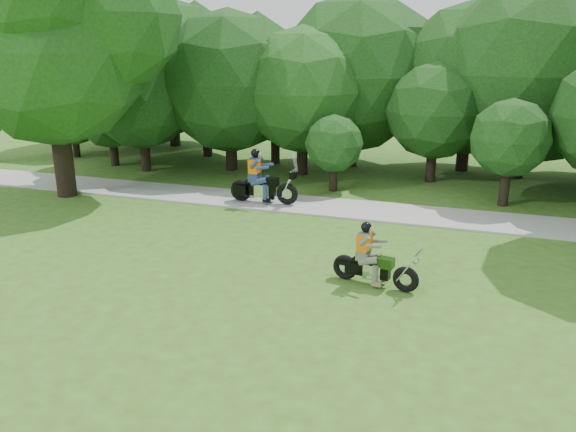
# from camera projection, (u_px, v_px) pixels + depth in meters

# --- Properties ---
(ground) EXTENTS (100.00, 100.00, 0.00)m
(ground) POSITION_uv_depth(u_px,v_px,m) (280.00, 317.00, 11.25)
(ground) COLOR #385919
(ground) RESTS_ON ground
(walkway) EXTENTS (60.00, 2.20, 0.06)m
(walkway) POSITION_uv_depth(u_px,v_px,m) (361.00, 210.00, 18.49)
(walkway) COLOR gray
(walkway) RESTS_ON ground
(tree_line) EXTENTS (39.82, 12.09, 7.86)m
(tree_line) POSITION_uv_depth(u_px,v_px,m) (409.00, 82.00, 23.39)
(tree_line) COLOR black
(tree_line) RESTS_ON ground
(big_tree_west) EXTENTS (8.64, 6.56, 9.96)m
(big_tree_west) POSITION_uv_depth(u_px,v_px,m) (54.00, 29.00, 19.03)
(big_tree_west) COLOR black
(big_tree_west) RESTS_ON ground
(chopper_motorcycle) EXTENTS (2.05, 0.73, 1.47)m
(chopper_motorcycle) POSITION_uv_depth(u_px,v_px,m) (371.00, 262.00, 12.63)
(chopper_motorcycle) COLOR black
(chopper_motorcycle) RESTS_ON ground
(touring_motorcycle) EXTENTS (2.43, 0.71, 1.86)m
(touring_motorcycle) POSITION_uv_depth(u_px,v_px,m) (259.00, 183.00, 19.07)
(touring_motorcycle) COLOR black
(touring_motorcycle) RESTS_ON walkway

